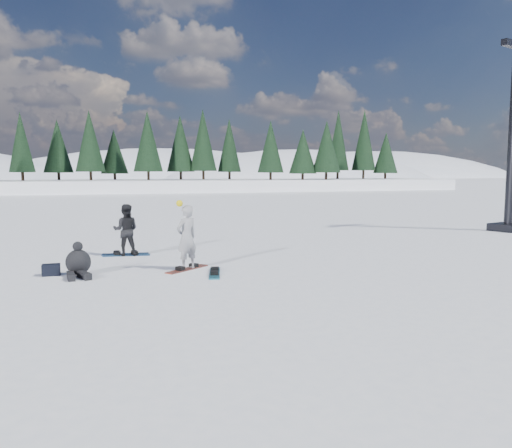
% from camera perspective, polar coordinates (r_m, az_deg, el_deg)
% --- Properties ---
extents(ground, '(420.00, 420.00, 0.00)m').
position_cam_1_polar(ground, '(14.52, -1.30, -4.88)').
color(ground, white).
rests_on(ground, ground).
extents(alpine_backdrop, '(412.50, 227.00, 53.20)m').
position_cam_1_polar(alpine_backdrop, '(203.77, -18.70, 1.09)').
color(alpine_backdrop, white).
rests_on(alpine_backdrop, ground).
extents(lift_tower, '(2.40, 1.72, 8.94)m').
position_cam_1_polar(lift_tower, '(25.63, 27.24, 7.39)').
color(lift_tower, black).
rests_on(lift_tower, ground).
extents(snowboarder_woman, '(0.79, 0.71, 1.97)m').
position_cam_1_polar(snowboarder_woman, '(14.06, -7.94, -1.50)').
color(snowboarder_woman, '#A5A5AA').
rests_on(snowboarder_woman, ground).
extents(snowboarder_man, '(0.92, 0.77, 1.69)m').
position_cam_1_polar(snowboarder_man, '(16.77, -14.65, -0.67)').
color(snowboarder_man, black).
rests_on(snowboarder_man, ground).
extents(seated_rider, '(0.77, 1.15, 0.91)m').
position_cam_1_polar(seated_rider, '(14.01, -19.66, -4.19)').
color(seated_rider, black).
rests_on(seated_rider, ground).
extents(gear_bag, '(0.46, 0.31, 0.30)m').
position_cam_1_polar(gear_bag, '(14.35, -22.37, -4.86)').
color(gear_bag, black).
rests_on(gear_bag, ground).
extents(snowboard_woman, '(1.34, 1.17, 0.03)m').
position_cam_1_polar(snowboard_woman, '(14.21, -7.88, -5.12)').
color(snowboard_woman, maroon).
rests_on(snowboard_woman, ground).
extents(snowboard_man, '(1.52, 0.45, 0.03)m').
position_cam_1_polar(snowboard_man, '(16.89, -14.58, -3.47)').
color(snowboard_man, '#19518B').
rests_on(snowboard_man, ground).
extents(snowboard_loose_a, '(0.60, 1.52, 0.03)m').
position_cam_1_polar(snowboard_loose_a, '(13.56, -4.75, -5.62)').
color(snowboard_loose_a, '#186B84').
rests_on(snowboard_loose_a, ground).
extents(snowboard_loose_c, '(1.52, 0.48, 0.03)m').
position_cam_1_polar(snowboard_loose_c, '(17.12, -14.71, -3.34)').
color(snowboard_loose_c, '#1C4D9A').
rests_on(snowboard_loose_c, ground).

